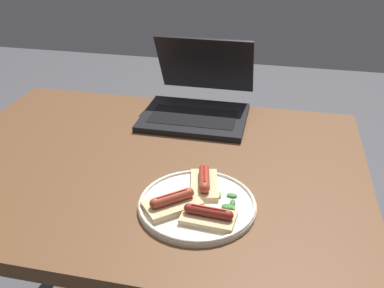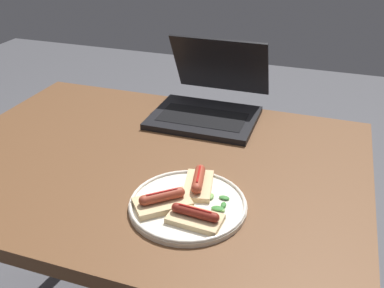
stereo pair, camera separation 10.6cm
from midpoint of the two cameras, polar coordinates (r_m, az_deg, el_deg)
desk at (r=1.16m, az=-2.95°, el=-5.66°), size 1.11×0.81×0.72m
laptop at (r=1.34m, az=4.54°, el=5.57°), size 0.32×0.35×0.22m
plate at (r=0.94m, az=2.71°, el=-8.14°), size 0.26×0.26×0.02m
sausage_toast_left at (r=0.88m, az=3.90°, el=-9.72°), size 0.12×0.07×0.03m
sausage_toast_middle at (r=0.98m, az=3.97°, el=-5.21°), size 0.08×0.13×0.04m
sausage_toast_right at (r=0.92m, az=-0.68°, el=-7.68°), size 0.13×0.13×0.04m
salad_pile at (r=0.94m, az=6.69°, el=-7.83°), size 0.05×0.06×0.01m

